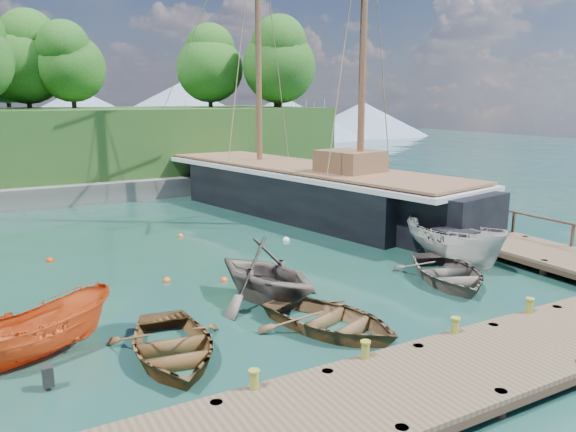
% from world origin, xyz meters
% --- Properties ---
extents(ground, '(160.00, 160.00, 0.00)m').
position_xyz_m(ground, '(0.00, 0.00, 0.00)').
color(ground, '#173C2C').
rests_on(ground, ground).
extents(dock_near, '(20.00, 3.20, 1.10)m').
position_xyz_m(dock_near, '(2.00, -6.50, 0.43)').
color(dock_near, brown).
rests_on(dock_near, ground).
extents(dock_east, '(3.20, 24.00, 1.10)m').
position_xyz_m(dock_east, '(11.50, 7.00, 0.43)').
color(dock_east, brown).
rests_on(dock_east, ground).
extents(bollard_0, '(0.26, 0.26, 0.45)m').
position_xyz_m(bollard_0, '(-4.00, -5.10, 0.00)').
color(bollard_0, olive).
rests_on(bollard_0, ground).
extents(bollard_1, '(0.26, 0.26, 0.45)m').
position_xyz_m(bollard_1, '(-1.00, -5.10, 0.00)').
color(bollard_1, olive).
rests_on(bollard_1, ground).
extents(bollard_2, '(0.26, 0.26, 0.45)m').
position_xyz_m(bollard_2, '(2.00, -5.10, 0.00)').
color(bollard_2, olive).
rests_on(bollard_2, ground).
extents(bollard_3, '(0.26, 0.26, 0.45)m').
position_xyz_m(bollard_3, '(5.00, -5.10, 0.00)').
color(bollard_3, olive).
rests_on(bollard_3, ground).
extents(rowboat_0, '(3.88, 4.95, 0.93)m').
position_xyz_m(rowboat_0, '(-4.73, -1.62, 0.00)').
color(rowboat_0, brown).
rests_on(rowboat_0, ground).
extents(rowboat_1, '(4.89, 5.31, 2.34)m').
position_xyz_m(rowboat_1, '(-0.62, 0.94, 0.00)').
color(rowboat_1, '#695E56').
rests_on(rowboat_1, ground).
extents(rowboat_2, '(4.59, 5.35, 0.93)m').
position_xyz_m(rowboat_2, '(-0.04, -2.18, 0.00)').
color(rowboat_2, brown).
rests_on(rowboat_2, ground).
extents(rowboat_3, '(4.91, 5.63, 0.97)m').
position_xyz_m(rowboat_3, '(6.32, -0.55, 0.00)').
color(rowboat_3, '#5D524B').
rests_on(rowboat_3, ground).
extents(motorboat_orange, '(4.50, 3.10, 1.63)m').
position_xyz_m(motorboat_orange, '(-7.71, 0.23, 0.00)').
color(motorboat_orange, '#D9511C').
rests_on(motorboat_orange, ground).
extents(cabin_boat_white, '(2.15, 5.35, 2.05)m').
position_xyz_m(cabin_boat_white, '(8.25, 1.05, 0.00)').
color(cabin_boat_white, beige).
rests_on(cabin_boat_white, ground).
extents(schooner, '(9.74, 29.53, 22.21)m').
position_xyz_m(schooner, '(8.11, 12.86, 1.23)').
color(schooner, black).
rests_on(schooner, ground).
extents(mooring_buoy_0, '(0.33, 0.33, 0.33)m').
position_xyz_m(mooring_buoy_0, '(-6.18, 3.61, 0.00)').
color(mooring_buoy_0, white).
rests_on(mooring_buoy_0, ground).
extents(mooring_buoy_1, '(0.31, 0.31, 0.31)m').
position_xyz_m(mooring_buoy_1, '(-2.92, 4.66, 0.00)').
color(mooring_buoy_1, '#D0571E').
rests_on(mooring_buoy_1, ground).
extents(mooring_buoy_2, '(0.28, 0.28, 0.28)m').
position_xyz_m(mooring_buoy_2, '(-1.00, 3.66, 0.00)').
color(mooring_buoy_2, '#F65416').
rests_on(mooring_buoy_2, ground).
extents(mooring_buoy_3, '(0.35, 0.35, 0.35)m').
position_xyz_m(mooring_buoy_3, '(4.01, 7.81, 0.00)').
color(mooring_buoy_3, white).
rests_on(mooring_buoy_3, ground).
extents(mooring_buoy_4, '(0.31, 0.31, 0.31)m').
position_xyz_m(mooring_buoy_4, '(-6.42, 9.69, 0.00)').
color(mooring_buoy_4, '#F73200').
rests_on(mooring_buoy_4, ground).
extents(mooring_buoy_5, '(0.29, 0.29, 0.29)m').
position_xyz_m(mooring_buoy_5, '(-0.19, 11.12, 0.00)').
color(mooring_buoy_5, orange).
rests_on(mooring_buoy_5, ground).
extents(distant_ridge, '(117.00, 40.00, 10.00)m').
position_xyz_m(distant_ridge, '(4.30, 70.00, 4.35)').
color(distant_ridge, '#728CA5').
rests_on(distant_ridge, ground).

